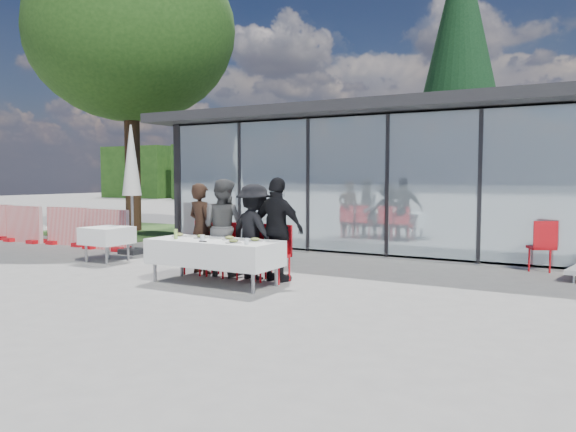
% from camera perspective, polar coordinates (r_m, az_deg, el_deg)
% --- Properties ---
extents(ground, '(90.00, 90.00, 0.00)m').
position_cam_1_polar(ground, '(9.44, -4.31, -7.00)').
color(ground, gray).
rests_on(ground, ground).
extents(pavilion, '(14.80, 8.80, 3.44)m').
position_cam_1_polar(pavilion, '(16.18, 18.29, 5.03)').
color(pavilion, gray).
rests_on(pavilion, ground).
extents(treeline, '(62.50, 2.00, 4.40)m').
position_cam_1_polar(treeline, '(36.41, 18.19, 4.43)').
color(treeline, '#193711').
rests_on(treeline, ground).
extents(dining_table, '(2.26, 0.96, 0.75)m').
position_cam_1_polar(dining_table, '(9.48, -7.51, -3.68)').
color(dining_table, white).
rests_on(dining_table, ground).
extents(diner_a, '(0.75, 0.75, 1.68)m').
position_cam_1_polar(diner_a, '(10.56, -8.84, -1.26)').
color(diner_a, black).
rests_on(diner_a, ground).
extents(diner_chair_a, '(0.44, 0.44, 0.97)m').
position_cam_1_polar(diner_chair_a, '(10.59, -8.82, -2.89)').
color(diner_chair_a, red).
rests_on(diner_chair_a, ground).
extents(diner_b, '(0.89, 0.89, 1.76)m').
position_cam_1_polar(diner_b, '(10.25, -6.60, -1.17)').
color(diner_b, '#525252').
rests_on(diner_b, ground).
extents(diner_chair_b, '(0.44, 0.44, 0.97)m').
position_cam_1_polar(diner_chair_b, '(10.29, -6.59, -3.07)').
color(diner_chair_b, red).
rests_on(diner_chair_b, ground).
extents(diner_c, '(1.35, 1.35, 1.68)m').
position_cam_1_polar(diner_c, '(9.88, -3.47, -1.59)').
color(diner_c, black).
rests_on(diner_c, ground).
extents(diner_chair_c, '(0.44, 0.44, 0.97)m').
position_cam_1_polar(diner_chair_c, '(9.91, -3.46, -3.32)').
color(diner_chair_c, red).
rests_on(diner_chair_c, ground).
extents(diner_d, '(1.19, 1.19, 1.79)m').
position_cam_1_polar(diner_d, '(9.62, -1.07, -1.38)').
color(diner_d, black).
rests_on(diner_d, ground).
extents(diner_chair_d, '(0.44, 0.44, 0.97)m').
position_cam_1_polar(diner_chair_d, '(9.66, -1.06, -3.50)').
color(diner_chair_d, red).
rests_on(diner_chair_d, ground).
extents(plate_a, '(0.26, 0.26, 0.07)m').
position_cam_1_polar(plate_a, '(10.04, -11.01, -1.93)').
color(plate_a, silver).
rests_on(plate_a, dining_table).
extents(plate_b, '(0.26, 0.26, 0.07)m').
position_cam_1_polar(plate_b, '(9.70, -8.81, -2.10)').
color(plate_b, silver).
rests_on(plate_b, dining_table).
extents(plate_c, '(0.26, 0.26, 0.07)m').
position_cam_1_polar(plate_c, '(9.40, -5.96, -2.27)').
color(plate_c, silver).
rests_on(plate_c, dining_table).
extents(plate_d, '(0.26, 0.26, 0.07)m').
position_cam_1_polar(plate_d, '(9.10, -3.37, -2.47)').
color(plate_d, silver).
rests_on(plate_d, dining_table).
extents(plate_extra, '(0.26, 0.26, 0.07)m').
position_cam_1_polar(plate_extra, '(8.93, -5.56, -2.60)').
color(plate_extra, silver).
rests_on(plate_extra, dining_table).
extents(juice_bottle, '(0.06, 0.06, 0.17)m').
position_cam_1_polar(juice_bottle, '(9.69, -11.33, -1.80)').
color(juice_bottle, '#94BD4E').
rests_on(juice_bottle, dining_table).
extents(drinking_glasses, '(0.99, 0.14, 0.10)m').
position_cam_1_polar(drinking_glasses, '(9.03, -6.54, -2.38)').
color(drinking_glasses, silver).
rests_on(drinking_glasses, dining_table).
extents(folded_eyeglasses, '(0.14, 0.03, 0.01)m').
position_cam_1_polar(folded_eyeglasses, '(9.18, -8.65, -2.56)').
color(folded_eyeglasses, black).
rests_on(folded_eyeglasses, dining_table).
extents(spare_table_left, '(0.86, 0.86, 0.74)m').
position_cam_1_polar(spare_table_left, '(12.48, -17.92, -1.92)').
color(spare_table_left, white).
rests_on(spare_table_left, ground).
extents(spare_chair_b, '(0.59, 0.59, 0.97)m').
position_cam_1_polar(spare_chair_b, '(11.67, 24.47, -2.57)').
color(spare_chair_b, red).
rests_on(spare_chair_b, ground).
extents(market_umbrella, '(0.50, 0.50, 3.00)m').
position_cam_1_polar(market_umbrella, '(13.55, -15.62, 4.62)').
color(market_umbrella, black).
rests_on(market_umbrella, ground).
extents(construction_barriers, '(7.80, 0.60, 1.00)m').
position_cam_1_polar(construction_barriers, '(17.09, -25.05, -0.95)').
color(construction_barriers, red).
rests_on(construction_barriers, ground).
extents(deciduous_tree, '(7.04, 6.40, 9.38)m').
position_cam_1_polar(deciduous_tree, '(19.90, -15.74, 17.46)').
color(deciduous_tree, '#382316').
rests_on(deciduous_tree, ground).
extents(conifer_tree, '(4.00, 4.00, 10.50)m').
position_cam_1_polar(conifer_tree, '(21.63, 17.06, 14.99)').
color(conifer_tree, '#382316').
rests_on(conifer_tree, ground).
extents(grass_patch, '(5.00, 5.00, 0.02)m').
position_cam_1_polar(grass_patch, '(19.43, -15.38, -1.43)').
color(grass_patch, '#385926').
rests_on(grass_patch, ground).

